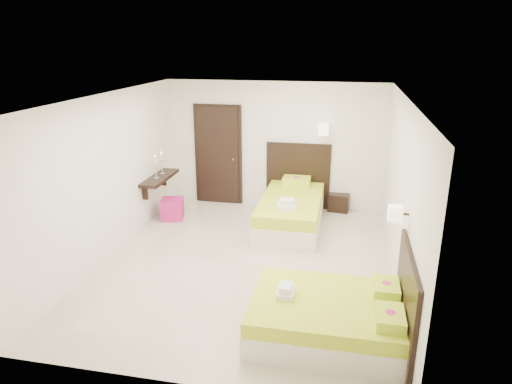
% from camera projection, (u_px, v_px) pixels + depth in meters
% --- Properties ---
extents(floor, '(5.50, 5.50, 0.00)m').
position_uv_depth(floor, '(246.00, 263.00, 7.25)').
color(floor, '#C0B49F').
rests_on(floor, ground).
extents(bed_single, '(1.32, 2.20, 1.82)m').
position_uv_depth(bed_single, '(292.00, 208.00, 8.66)').
color(bed_single, beige).
rests_on(bed_single, ground).
extents(bed_double, '(1.81, 1.54, 1.49)m').
position_uv_depth(bed_double, '(333.00, 315.00, 5.40)').
color(bed_double, beige).
rests_on(bed_double, ground).
extents(nightstand, '(0.46, 0.42, 0.37)m').
position_uv_depth(nightstand, '(339.00, 202.00, 9.43)').
color(nightstand, black).
rests_on(nightstand, ground).
extents(ottoman, '(0.50, 0.50, 0.41)m').
position_uv_depth(ottoman, '(172.00, 209.00, 8.98)').
color(ottoman, '#A51660').
rests_on(ottoman, ground).
extents(door, '(1.02, 0.15, 2.14)m').
position_uv_depth(door, '(218.00, 155.00, 9.65)').
color(door, black).
rests_on(door, ground).
extents(console_shelf, '(0.35, 1.20, 0.78)m').
position_uv_depth(console_shelf, '(159.00, 178.00, 8.87)').
color(console_shelf, black).
rests_on(console_shelf, ground).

